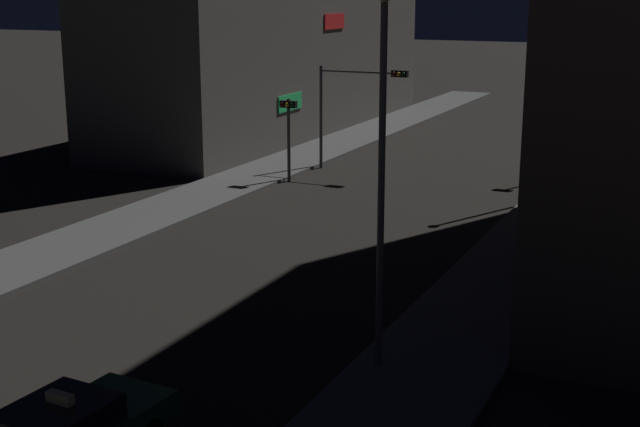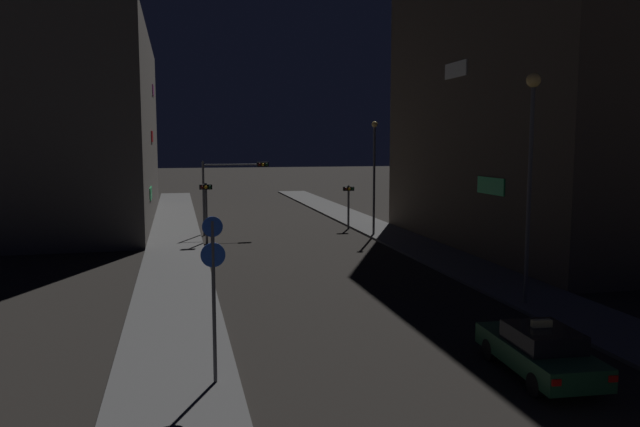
{
  "view_description": "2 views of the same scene",
  "coord_description": "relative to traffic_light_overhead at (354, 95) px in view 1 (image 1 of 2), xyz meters",
  "views": [
    {
      "loc": [
        13.13,
        -4.11,
        8.77
      ],
      "look_at": [
        1.22,
        21.59,
        1.59
      ],
      "focal_mm": 49.72,
      "sensor_mm": 36.0,
      "label": 1
    },
    {
      "loc": [
        -7.09,
        -7.34,
        6.47
      ],
      "look_at": [
        -0.39,
        21.56,
        3.03
      ],
      "focal_mm": 34.77,
      "sensor_mm": 36.0,
      "label": 2
    }
  ],
  "objects": [
    {
      "name": "sidewalk_right",
      "position": [
        10.83,
        -1.17,
        -3.69
      ],
      "size": [
        3.45,
        73.25,
        0.14
      ],
      "primitive_type": "cube",
      "color": "#4C4C4C",
      "rests_on": "ground_plane"
    },
    {
      "name": "traffic_light_overhead",
      "position": [
        0.0,
        0.0,
        0.0
      ],
      "size": [
        4.6,
        0.41,
        5.15
      ],
      "color": "#47474C",
      "rests_on": "ground_plane"
    },
    {
      "name": "street_lamp_near_block",
      "position": [
        9.74,
        -21.69,
        2.54
      ],
      "size": [
        0.55,
        0.55,
        8.93
      ],
      "color": "#47474C",
      "rests_on": "sidewalk_right"
    },
    {
      "name": "traffic_light_right_kerb",
      "position": [
        8.86,
        0.99,
        -1.39
      ],
      "size": [
        0.8,
        0.41,
        3.26
      ],
      "color": "#47474C",
      "rests_on": "ground_plane"
    },
    {
      "name": "building_facade_left",
      "position": [
        -9.47,
        9.85,
        3.75
      ],
      "size": [
        8.07,
        29.99,
        15.01
      ],
      "color": "#514C47",
      "rests_on": "ground_plane"
    },
    {
      "name": "traffic_light_left_kerb",
      "position": [
        -1.78,
        -3.58,
        -0.98
      ],
      "size": [
        0.8,
        0.41,
        3.89
      ],
      "color": "#47474C",
      "rests_on": "ground_plane"
    },
    {
      "name": "street_lamp_far_block",
      "position": [
        9.6,
        -2.77,
        1.05
      ],
      "size": [
        0.41,
        0.41,
        7.71
      ],
      "color": "#47474C",
      "rests_on": "sidewalk_right"
    },
    {
      "name": "sidewalk_left",
      "position": [
        -3.76,
        -1.17,
        -3.69
      ],
      "size": [
        3.45,
        73.25,
        0.14
      ],
      "primitive_type": "cube",
      "color": "#4C4C4C",
      "rests_on": "ground_plane"
    }
  ]
}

